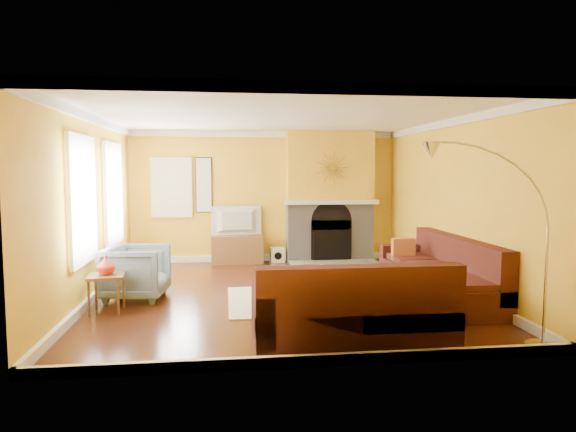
{
  "coord_description": "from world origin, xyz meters",
  "views": [
    {
      "loc": [
        -0.81,
        -7.7,
        1.88
      ],
      "look_at": [
        0.18,
        0.4,
        1.17
      ],
      "focal_mm": 32.0,
      "sensor_mm": 36.0,
      "label": 1
    }
  ],
  "objects": [
    {
      "name": "side_table",
      "position": [
        -2.4,
        -0.74,
        0.25
      ],
      "size": [
        0.52,
        0.52,
        0.51
      ],
      "primitive_type": null,
      "rotation": [
        0.0,
        0.0,
        0.12
      ],
      "color": "brown",
      "rests_on": "floor"
    },
    {
      "name": "subwoofer",
      "position": [
        0.25,
        2.8,
        0.15
      ],
      "size": [
        0.29,
        0.29,
        0.29
      ],
      "primitive_type": "cube",
      "color": "white",
      "rests_on": "floor"
    },
    {
      "name": "arc_lamp",
      "position": [
        1.91,
        -2.8,
        1.08
      ],
      "size": [
        1.37,
        0.36,
        2.16
      ],
      "primitive_type": null,
      "color": "silver",
      "rests_on": "floor"
    },
    {
      "name": "rug",
      "position": [
        0.41,
        -0.43,
        0.01
      ],
      "size": [
        2.4,
        1.8,
        0.02
      ],
      "primitive_type": "cube",
      "color": "beige",
      "rests_on": "floor"
    },
    {
      "name": "tv",
      "position": [
        -0.58,
        2.76,
        0.87
      ],
      "size": [
        1.03,
        0.23,
        0.59
      ],
      "primitive_type": "imported",
      "rotation": [
        0.0,
        0.0,
        3.24
      ],
      "color": "black",
      "rests_on": "media_console"
    },
    {
      "name": "fireplace",
      "position": [
        1.35,
        2.8,
        1.35
      ],
      "size": [
        1.8,
        0.4,
        2.7
      ],
      "primitive_type": null,
      "color": "gray",
      "rests_on": "floor"
    },
    {
      "name": "window_left_far",
      "position": [
        -2.72,
        -0.6,
        1.5
      ],
      "size": [
        0.06,
        1.22,
        1.72
      ],
      "primitive_type": "cube",
      "color": "white",
      "rests_on": "wall_left"
    },
    {
      "name": "window_back",
      "position": [
        -1.9,
        2.96,
        1.55
      ],
      "size": [
        0.82,
        0.06,
        1.22
      ],
      "primitive_type": "cube",
      "color": "white",
      "rests_on": "wall_back"
    },
    {
      "name": "vase",
      "position": [
        -2.4,
        -0.74,
        0.63
      ],
      "size": [
        0.27,
        0.27,
        0.25
      ],
      "primitive_type": "imported",
      "rotation": [
        0.0,
        0.0,
        0.12
      ],
      "color": "red",
      "rests_on": "side_table"
    },
    {
      "name": "baseboard",
      "position": [
        0.0,
        0.0,
        0.06
      ],
      "size": [
        5.5,
        6.0,
        0.12
      ],
      "primitive_type": null,
      "color": "white",
      "rests_on": "floor"
    },
    {
      "name": "wall_left",
      "position": [
        -2.76,
        0.0,
        1.35
      ],
      "size": [
        0.02,
        6.0,
        2.7
      ],
      "primitive_type": "cube",
      "color": "yellow",
      "rests_on": "ground"
    },
    {
      "name": "crown_molding",
      "position": [
        0.0,
        0.0,
        2.64
      ],
      "size": [
        5.5,
        6.0,
        0.12
      ],
      "primitive_type": null,
      "color": "white",
      "rests_on": "ceiling"
    },
    {
      "name": "sunburst",
      "position": [
        1.35,
        2.57,
        1.95
      ],
      "size": [
        0.7,
        0.04,
        0.7
      ],
      "primitive_type": null,
      "color": "olive",
      "rests_on": "fireplace"
    },
    {
      "name": "wall_back",
      "position": [
        0.0,
        3.01,
        1.35
      ],
      "size": [
        5.5,
        0.02,
        2.7
      ],
      "primitive_type": "cube",
      "color": "yellow",
      "rests_on": "ground"
    },
    {
      "name": "floor",
      "position": [
        0.0,
        0.0,
        -0.01
      ],
      "size": [
        5.5,
        6.0,
        0.02
      ],
      "primitive_type": "cube",
      "color": "#502210",
      "rests_on": "ground"
    },
    {
      "name": "hearth",
      "position": [
        1.35,
        2.25,
        0.03
      ],
      "size": [
        1.8,
        0.7,
        0.06
      ],
      "primitive_type": "cube",
      "color": "gray",
      "rests_on": "floor"
    },
    {
      "name": "sectional_sofa",
      "position": [
        1.11,
        -0.9,
        0.45
      ],
      "size": [
        3.27,
        3.59,
        0.9
      ],
      "primitive_type": null,
      "color": "#4D1E18",
      "rests_on": "floor"
    },
    {
      "name": "media_console",
      "position": [
        -0.58,
        2.76,
        0.29
      ],
      "size": [
        1.05,
        0.47,
        0.58
      ],
      "primitive_type": "cube",
      "color": "brown",
      "rests_on": "floor"
    },
    {
      "name": "coffee_table",
      "position": [
        0.77,
        0.01,
        0.18
      ],
      "size": [
        1.13,
        1.13,
        0.36
      ],
      "primitive_type": null,
      "rotation": [
        0.0,
        0.0,
        -0.26
      ],
      "color": "white",
      "rests_on": "floor"
    },
    {
      "name": "mantel",
      "position": [
        1.35,
        2.56,
        1.25
      ],
      "size": [
        1.92,
        0.22,
        0.08
      ],
      "primitive_type": "cube",
      "color": "white",
      "rests_on": "fireplace"
    },
    {
      "name": "armchair",
      "position": [
        -2.13,
        -0.04,
        0.4
      ],
      "size": [
        0.96,
        0.94,
        0.79
      ],
      "primitive_type": "imported",
      "rotation": [
        0.0,
        0.0,
        1.45
      ],
      "color": "slate",
      "rests_on": "floor"
    },
    {
      "name": "wall_right",
      "position": [
        2.76,
        0.0,
        1.35
      ],
      "size": [
        0.02,
        6.0,
        2.7
      ],
      "primitive_type": "cube",
      "color": "yellow",
      "rests_on": "ground"
    },
    {
      "name": "window_left_near",
      "position": [
        -2.72,
        1.3,
        1.5
      ],
      "size": [
        0.06,
        1.22,
        1.72
      ],
      "primitive_type": "cube",
      "color": "white",
      "rests_on": "wall_left"
    },
    {
      "name": "book",
      "position": [
        0.63,
        0.11,
        0.38
      ],
      "size": [
        0.3,
        0.33,
        0.03
      ],
      "primitive_type": "imported",
      "rotation": [
        0.0,
        0.0,
        0.54
      ],
      "color": "white",
      "rests_on": "coffee_table"
    },
    {
      "name": "wall_art",
      "position": [
        -1.25,
        2.97,
        1.6
      ],
      "size": [
        0.34,
        0.04,
        1.14
      ],
      "primitive_type": "cube",
      "color": "white",
      "rests_on": "wall_back"
    },
    {
      "name": "ceiling",
      "position": [
        0.0,
        0.0,
        2.71
      ],
      "size": [
        5.5,
        6.0,
        0.02
      ],
      "primitive_type": "cube",
      "color": "white",
      "rests_on": "ground"
    },
    {
      "name": "wall_front",
      "position": [
        0.0,
        -3.01,
        1.35
      ],
      "size": [
        5.5,
        0.02,
        2.7
      ],
      "primitive_type": "cube",
      "color": "yellow",
      "rests_on": "ground"
    }
  ]
}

